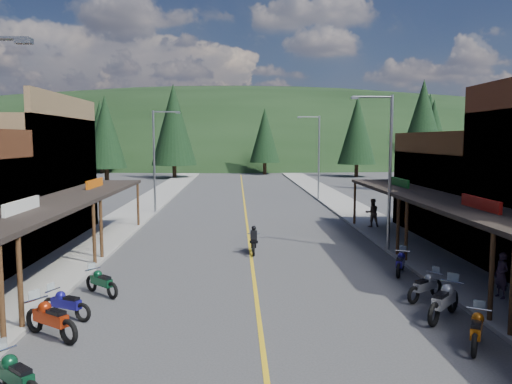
{
  "coord_description": "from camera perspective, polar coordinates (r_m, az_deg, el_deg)",
  "views": [
    {
      "loc": [
        -0.71,
        -17.01,
        5.77
      ],
      "look_at": [
        0.33,
        9.31,
        3.0
      ],
      "focal_mm": 35.0,
      "sensor_mm": 36.0,
      "label": 1
    }
  ],
  "objects": [
    {
      "name": "ground",
      "position": [
        17.98,
        0.13,
        -12.71
      ],
      "size": [
        220.0,
        220.0,
        0.0
      ],
      "primitive_type": "plane",
      "color": "#38383A",
      "rests_on": "ground"
    },
    {
      "name": "centerline",
      "position": [
        37.46,
        -1.14,
        -2.85
      ],
      "size": [
        0.15,
        90.0,
        0.01
      ],
      "primitive_type": "cube",
      "color": "gold",
      "rests_on": "ground"
    },
    {
      "name": "sidewalk_west",
      "position": [
        38.29,
        -14.28,
        -2.74
      ],
      "size": [
        3.4,
        94.0,
        0.15
      ],
      "primitive_type": "cube",
      "color": "gray",
      "rests_on": "ground"
    },
    {
      "name": "sidewalk_east",
      "position": [
        38.61,
        11.89,
        -2.61
      ],
      "size": [
        3.4,
        94.0,
        0.15
      ],
      "primitive_type": "cube",
      "color": "gray",
      "rests_on": "ground"
    },
    {
      "name": "shop_west_3",
      "position": [
        31.27,
        -26.97,
        1.22
      ],
      "size": [
        10.9,
        10.2,
        8.2
      ],
      "color": "brown",
      "rests_on": "ground"
    },
    {
      "name": "shop_east_3",
      "position": [
        31.96,
        24.68,
        -0.36
      ],
      "size": [
        10.9,
        10.2,
        6.2
      ],
      "color": "#4C2D16",
      "rests_on": "ground"
    },
    {
      "name": "streetlight_1",
      "position": [
        39.53,
        -11.36,
        3.99
      ],
      "size": [
        2.16,
        0.18,
        8.0
      ],
      "color": "gray",
      "rests_on": "ground"
    },
    {
      "name": "streetlight_2",
      "position": [
        26.19,
        14.78,
        2.94
      ],
      "size": [
        2.16,
        0.18,
        8.0
      ],
      "color": "gray",
      "rests_on": "ground"
    },
    {
      "name": "streetlight_3",
      "position": [
        47.65,
        7.03,
        4.38
      ],
      "size": [
        2.16,
        0.18,
        8.0
      ],
      "color": "gray",
      "rests_on": "ground"
    },
    {
      "name": "ridge_hill",
      "position": [
        152.12,
        -1.98,
        3.82
      ],
      "size": [
        310.0,
        140.0,
        60.0
      ],
      "primitive_type": "ellipsoid",
      "color": "black",
      "rests_on": "ground"
    },
    {
      "name": "pine_1",
      "position": [
        90.09,
        -17.35,
        6.66
      ],
      "size": [
        5.88,
        5.88,
        12.5
      ],
      "color": "black",
      "rests_on": "ground"
    },
    {
      "name": "pine_2",
      "position": [
        75.62,
        -9.39,
        7.6
      ],
      "size": [
        6.72,
        6.72,
        14.0
      ],
      "color": "black",
      "rests_on": "ground"
    },
    {
      "name": "pine_3",
      "position": [
        83.15,
        1.01,
        6.49
      ],
      "size": [
        5.04,
        5.04,
        11.0
      ],
      "color": "black",
      "rests_on": "ground"
    },
    {
      "name": "pine_4",
      "position": [
        79.27,
        11.49,
        6.94
      ],
      "size": [
        5.88,
        5.88,
        12.5
      ],
      "color": "black",
      "rests_on": "ground"
    },
    {
      "name": "pine_5",
      "position": [
        95.57,
        19.2,
        7.0
      ],
      "size": [
        6.72,
        6.72,
        14.0
      ],
      "color": "black",
      "rests_on": "ground"
    },
    {
      "name": "pine_7",
      "position": [
        98.15,
        -20.98,
        6.46
      ],
      "size": [
        5.88,
        5.88,
        12.5
      ],
      "color": "black",
      "rests_on": "ground"
    },
    {
      "name": "pine_8",
      "position": [
        60.86,
        -22.85,
        5.73
      ],
      "size": [
        4.48,
        4.48,
        10.0
      ],
      "color": "black",
      "rests_on": "ground"
    },
    {
      "name": "pine_9",
      "position": [
        66.76,
        19.6,
        6.18
      ],
      "size": [
        4.93,
        4.93,
        10.8
      ],
      "color": "black",
      "rests_on": "ground"
    },
    {
      "name": "pine_10",
      "position": [
        69.22,
        -16.83,
        6.59
      ],
      "size": [
        5.38,
        5.38,
        11.6
      ],
      "color": "black",
      "rests_on": "ground"
    },
    {
      "name": "pine_11",
      "position": [
        58.8,
        18.52,
        7.08
      ],
      "size": [
        5.82,
        5.82,
        12.4
      ],
      "color": "black",
      "rests_on": "ground"
    },
    {
      "name": "bike_west_5",
      "position": [
        12.87,
        -25.8,
        -18.28
      ],
      "size": [
        2.06,
        1.91,
        1.21
      ],
      "primitive_type": null,
      "rotation": [
        0.0,
        0.0,
        0.86
      ],
      "color": "#0C3F23",
      "rests_on": "ground"
    },
    {
      "name": "bike_west_6",
      "position": [
        16.04,
        -22.42,
        -13.08
      ],
      "size": [
        2.29,
        1.93,
        1.3
      ],
      "primitive_type": null,
      "rotation": [
        0.0,
        0.0,
        0.95
      ],
      "color": "#9D270B",
      "rests_on": "ground"
    },
    {
      "name": "bike_west_7",
      "position": [
        17.54,
        -20.88,
        -11.73
      ],
      "size": [
        1.99,
        1.4,
        1.09
      ],
      "primitive_type": null,
      "rotation": [
        0.0,
        0.0,
        1.12
      ],
      "color": "navy",
      "rests_on": "ground"
    },
    {
      "name": "bike_west_8",
      "position": [
        19.66,
        -17.25,
        -9.67
      ],
      "size": [
        1.85,
        1.78,
        1.1
      ],
      "primitive_type": null,
      "rotation": [
        0.0,
        0.0,
        0.83
      ],
      "color": "#0C3D23",
      "rests_on": "ground"
    },
    {
      "name": "bike_east_6",
      "position": [
        15.57,
        23.92,
        -14.03
      ],
      "size": [
        1.58,
        2.06,
        1.14
      ],
      "primitive_type": null,
      "rotation": [
        0.0,
        0.0,
        -0.53
      ],
      "color": "#9C4B0B",
      "rests_on": "ground"
    },
    {
      "name": "bike_east_7",
      "position": [
        17.44,
        20.69,
        -11.4
      ],
      "size": [
        2.16,
        2.24,
        1.33
      ],
      "primitive_type": null,
      "rotation": [
        0.0,
        0.0,
        -0.75
      ],
      "color": "#999A9F",
      "rests_on": "ground"
    },
    {
      "name": "bike_east_8",
      "position": [
        19.24,
        18.78,
        -10.04
      ],
      "size": [
        1.96,
        1.66,
        1.11
      ],
      "primitive_type": null,
      "rotation": [
        0.0,
        0.0,
        -0.95
      ],
      "color": "#98999D",
      "rests_on": "ground"
    },
    {
      "name": "bike_east_9",
      "position": [
        22.49,
        16.2,
        -7.65
      ],
      "size": [
        1.41,
        2.02,
        1.11
      ],
      "primitive_type": null,
      "rotation": [
        0.0,
        0.0,
        -0.45
      ],
      "color": "navy",
      "rests_on": "ground"
    },
    {
      "name": "rider_on_bike",
      "position": [
        25.46,
        -0.27,
        -5.73
      ],
      "size": [
        0.71,
        1.96,
        1.48
      ],
      "rotation": [
        0.0,
        0.0,
        -0.03
      ],
      "color": "black",
      "rests_on": "ground"
    },
    {
      "name": "pedestrian_east_a",
      "position": [
        19.99,
        26.27,
        -8.51
      ],
      "size": [
        0.51,
        0.67,
        1.64
      ],
      "primitive_type": "imported",
      "rotation": [
        0.0,
        0.0,
        -1.36
      ],
      "color": "#2F2234",
      "rests_on": "sidewalk_east"
    },
    {
      "name": "pedestrian_east_b",
      "position": [
        33.09,
        13.13,
        -2.32
      ],
      "size": [
        0.92,
        0.56,
        1.84
      ],
      "primitive_type": "imported",
      "rotation": [
        0.0,
        0.0,
        3.19
      ],
      "color": "brown",
      "rests_on": "sidewalk_east"
    }
  ]
}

